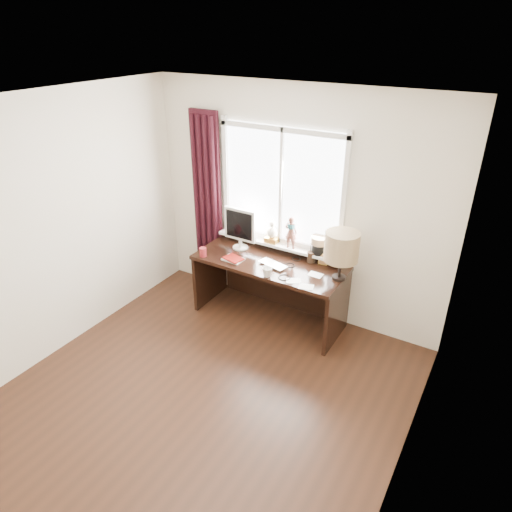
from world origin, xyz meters
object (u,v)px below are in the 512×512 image
Objects in this scene: laptop at (273,265)px; mug at (267,272)px; desk at (273,277)px; table_lamp at (342,247)px; monitor at (240,226)px; red_cup at (203,252)px.

laptop is 0.24m from mug.
laptop is at bearing 103.08° from mug.
table_lamp reaches higher than desk.
laptop is 0.63m from monitor.
red_cup is 0.20× the size of table_lamp.
desk is at bearing 109.02° from mug.
mug reaches higher than red_cup.
monitor is at bearing 57.23° from red_cup.
laptop is at bearing 14.49° from red_cup.
laptop is 0.19× the size of desk.
desk is 3.47× the size of monitor.
mug is (0.05, -0.23, 0.04)m from laptop.
mug is 0.22× the size of monitor.
mug is 0.85m from red_cup.
desk is at bearing 130.68° from laptop.
laptop reaches higher than desk.
monitor reaches higher than desk.
table_lamp reaches higher than laptop.
desk is 3.27× the size of table_lamp.
mug is at bearing -70.98° from desk.
mug reaches higher than desk.
table_lamp is at bearing -3.97° from monitor.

